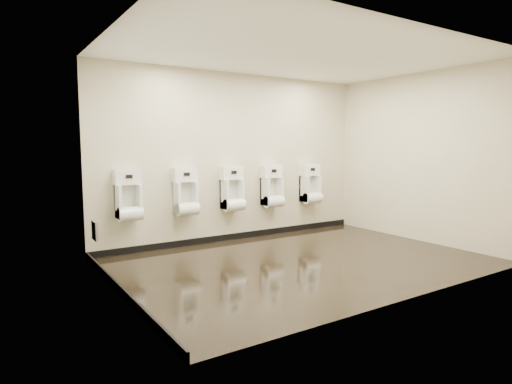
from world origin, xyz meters
TOP-DOWN VIEW (x-y plane):
  - ground at (0.00, 0.00)m, footprint 5.00×3.50m
  - ceiling at (0.00, 0.00)m, footprint 5.00×3.50m
  - back_wall at (0.00, 1.75)m, footprint 5.00×0.02m
  - front_wall at (0.00, -1.75)m, footprint 5.00×0.02m
  - left_wall at (-2.50, 0.00)m, footprint 0.02×3.50m
  - right_wall at (2.50, 0.00)m, footprint 0.02×3.50m
  - tile_overlay_left at (-2.50, 0.00)m, footprint 0.01×3.50m
  - skirting_back at (0.00, 1.74)m, footprint 5.00×0.02m
  - skirting_left at (-2.49, 0.00)m, footprint 0.02×3.50m
  - access_panel at (-2.48, 1.20)m, footprint 0.04×0.25m
  - urinal_0 at (-1.90, 1.62)m, footprint 0.39×0.29m
  - urinal_1 at (-1.02, 1.62)m, footprint 0.39×0.29m
  - urinal_2 at (-0.18, 1.62)m, footprint 0.39×0.29m
  - urinal_3 at (0.63, 1.62)m, footprint 0.39×0.29m
  - urinal_4 at (1.51, 1.62)m, footprint 0.39×0.29m

SIDE VIEW (x-z plane):
  - ground at x=0.00m, z-range 0.00..0.00m
  - skirting_back at x=0.00m, z-range 0.00..0.10m
  - skirting_left at x=-2.49m, z-range 0.00..0.10m
  - access_panel at x=-2.48m, z-range 0.38..0.62m
  - urinal_0 at x=-1.90m, z-range 0.47..1.19m
  - urinal_1 at x=-1.02m, z-range 0.47..1.19m
  - urinal_2 at x=-0.18m, z-range 0.47..1.19m
  - urinal_3 at x=0.63m, z-range 0.47..1.19m
  - urinal_4 at x=1.51m, z-range 0.47..1.19m
  - back_wall at x=0.00m, z-range 0.00..2.80m
  - front_wall at x=0.00m, z-range 0.00..2.80m
  - left_wall at x=-2.50m, z-range 0.00..2.80m
  - right_wall at x=2.50m, z-range 0.00..2.80m
  - tile_overlay_left at x=-2.50m, z-range 0.00..2.80m
  - ceiling at x=0.00m, z-range 2.80..2.80m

